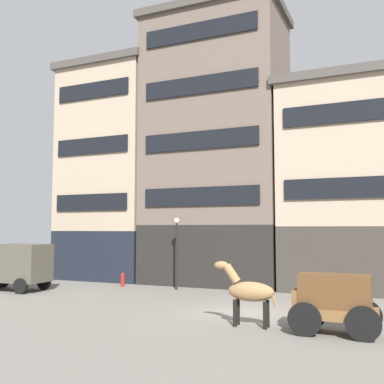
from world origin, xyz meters
TOP-DOWN VIEW (x-y plane):
  - ground_plane at (0.00, 0.00)m, footprint 120.00×120.00m
  - building_far_left at (-12.63, 9.20)m, footprint 7.18×6.05m
  - building_center_left at (-4.75, 9.20)m, footprint 9.28×6.05m
  - building_center_right at (3.22, 9.20)m, footprint 7.35×6.05m
  - cargo_wagon at (3.89, -2.55)m, footprint 2.91×1.52m
  - draft_horse at (0.94, -2.55)m, footprint 2.34×0.61m
  - delivery_truck_near at (-14.02, 1.22)m, footprint 4.43×2.32m
  - streetlamp_curbside at (-5.72, 5.26)m, footprint 0.32×0.32m
  - fire_hydrant_curbside at (-9.32, 5.21)m, footprint 0.24×0.24m

SIDE VIEW (x-z plane):
  - ground_plane at x=0.00m, z-range 0.00..0.00m
  - fire_hydrant_curbside at x=-9.32m, z-range 0.01..0.84m
  - cargo_wagon at x=3.89m, z-range 0.16..2.14m
  - draft_horse at x=0.94m, z-range 0.12..2.42m
  - delivery_truck_near at x=-14.02m, z-range 0.11..2.73m
  - streetlamp_curbside at x=-5.72m, z-range 0.61..4.73m
  - building_center_right at x=3.22m, z-range 0.05..12.20m
  - building_far_left at x=-12.63m, z-range 0.05..15.31m
  - building_center_left at x=-4.75m, z-range 0.04..17.86m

